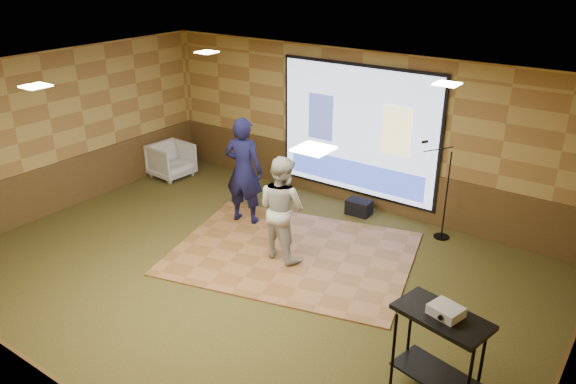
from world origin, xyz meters
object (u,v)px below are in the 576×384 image
Objects in this scene: projector_screen at (357,132)px; projector at (446,311)px; av_table at (440,338)px; mic_stand at (441,211)px; duffel_bag at (359,207)px; banquet_chair at (171,160)px; player_left at (244,171)px; dance_floor at (293,253)px; player_right at (282,208)px.

projector_screen is 10.12× the size of projector.
projector_screen is 5.23m from av_table.
projector is (0.03, 0.01, 0.35)m from av_table.
mic_stand is 1.62m from duffel_bag.
banquet_chair is at bearing 157.90° from av_table.
duffel_bag is (1.56, 1.49, -0.87)m from player_left.
banquet_chair is at bearing -165.16° from projector_screen.
projector_screen is 3.99× the size of banquet_chair.
projector_screen is 7.24× the size of duffel_bag.
player_left reaches higher than mic_stand.
mic_stand is at bearing 49.07° from dance_floor.
banquet_chair is at bearing 172.97° from projector.
av_table is 7.87m from banquet_chair.
dance_floor is 4.37m from banquet_chair.
av_table is (3.28, -4.02, -0.71)m from projector_screen.
dance_floor is 11.65× the size of projector.
projector_screen is at bearing -70.66° from banquet_chair.
av_table is at bearing -136.52° from projector.
mic_stand is at bearing 110.70° from av_table.
projector_screen is 2.29m from player_left.
projector_screen is 2.16m from mic_stand.
player_left reaches higher than player_right.
mic_stand is at bearing 0.54° from duffel_bag.
mic_stand is (1.82, 2.18, -0.39)m from player_right.
av_table reaches higher than duffel_bag.
mic_stand is (1.73, 2.00, 0.48)m from dance_floor.
projector is (4.56, -2.14, 0.11)m from player_left.
duffel_bag is (-2.99, 3.64, -0.98)m from projector.
dance_floor is 1.99m from duffel_bag.
player_right is at bearing 138.86° from player_left.
player_left reaches higher than dance_floor.
projector is 7.91m from banquet_chair.
banquet_chair is at bearing -170.83° from duffel_bag.
player_right is (-0.09, -0.18, 0.87)m from dance_floor.
player_left is 2.33m from duffel_bag.
projector is (3.31, -4.00, -0.35)m from projector_screen.
projector_screen reaches higher than player_right.
player_left is (-1.41, 0.49, 0.99)m from dance_floor.
dance_floor is 8.34× the size of duffel_bag.
banquet_chair is at bearing -12.34° from player_right.
dance_floor is at bearing -115.35° from mic_stand.
player_right reaches higher than av_table.
mic_stand is at bearing -10.42° from projector_screen.
projector is 0.72× the size of duffel_bag.
player_left is at bearing -123.94° from projector_screen.
mic_stand is at bearing -168.63° from player_left.
player_right is 3.56m from projector.
player_left is (-1.25, -1.86, -0.47)m from projector_screen.
duffel_bag is (0.15, 1.98, 0.13)m from dance_floor.
player_right is 4.36m from banquet_chair.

